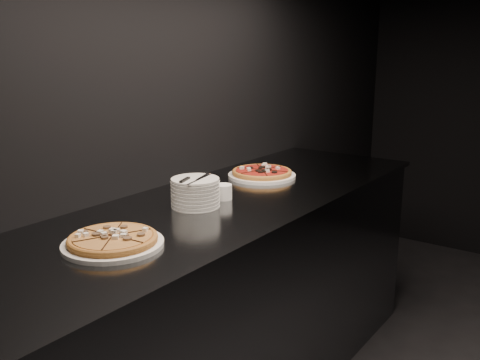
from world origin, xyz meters
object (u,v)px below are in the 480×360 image
Objects in this scene: pizza_mushroom at (113,241)px; plate_stack at (195,192)px; cutlery at (194,179)px; pizza_tomato at (262,173)px; counter at (223,302)px; ramekin at (223,191)px.

plate_stack is at bearing 98.67° from pizza_mushroom.
cutlery is (-0.07, 0.48, 0.10)m from pizza_mushroom.
cutlery is at bearing 98.04° from pizza_mushroom.
pizza_mushroom is at bearing -82.87° from pizza_tomato.
ramekin reaches higher than counter.
pizza_tomato is at bearing 101.46° from ramekin.
counter is at bearing 73.14° from plate_stack.
pizza_tomato is 1.74× the size of cutlery.
ramekin reaches higher than pizza_tomato.
counter is 0.59m from cutlery.
pizza_mushroom is at bearing -86.50° from counter.
ramekin is at bearing -78.54° from pizza_tomato.
cutlery reaches higher than pizza_mushroom.
cutlery reaches higher than plate_stack.
plate_stack reaches higher than pizza_tomato.
pizza_tomato is 0.42m from ramekin.
ramekin is (0.02, 0.16, -0.08)m from cutlery.
counter is 6.86× the size of pizza_tomato.
pizza_tomato is at bearing 95.77° from plate_stack.
ramekin is at bearing 113.47° from counter.
cutlery reaches higher than counter.
counter is at bearing 93.50° from pizza_mushroom.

